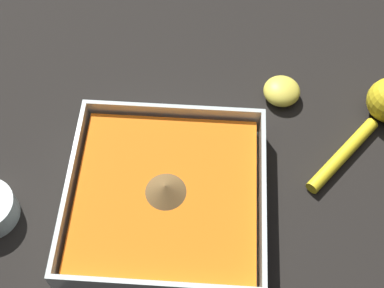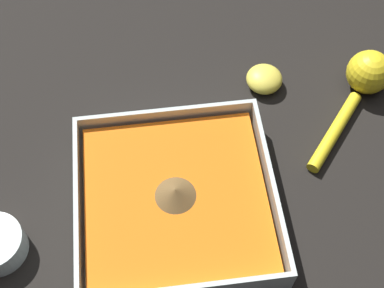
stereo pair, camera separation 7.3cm
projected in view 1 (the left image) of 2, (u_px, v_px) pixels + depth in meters
ground_plane at (158, 176)px, 0.74m from camera, size 4.00×4.00×0.00m
square_dish at (166, 198)px, 0.70m from camera, size 0.25×0.25×0.06m
lemon_squeezer at (383, 108)px, 0.76m from camera, size 0.16×0.18×0.07m
lemon_half at (282, 91)px, 0.80m from camera, size 0.06×0.06×0.03m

